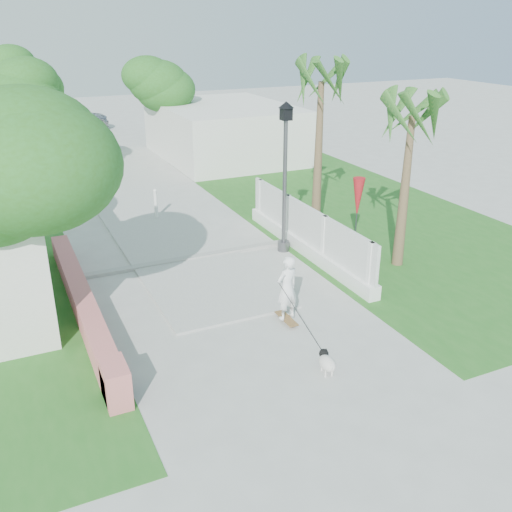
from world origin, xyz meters
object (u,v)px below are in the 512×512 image
skateboarder (288,290)px  bollard (156,203)px  street_lamp (285,173)px  patio_umbrella (358,198)px  parked_car (66,118)px  dog (327,362)px

skateboarder → bollard: bearing=-98.5°
street_lamp → patio_umbrella: (1.90, -1.00, -0.74)m
bollard → parked_car: parked_car is taller
patio_umbrella → dog: patio_umbrella is taller
skateboarder → dog: bearing=70.9°
bollard → dog: 10.62m
street_lamp → parked_car: size_ratio=0.88×
street_lamp → patio_umbrella: 2.27m
street_lamp → bollard: 5.56m
street_lamp → bollard: (-2.70, 4.50, -1.84)m
bollard → street_lamp: bearing=-59.0°
patio_umbrella → skateboarder: bearing=-142.3°
patio_umbrella → parked_car: (-5.12, 23.75, -0.82)m
patio_umbrella → skateboarder: patio_umbrella is taller
patio_umbrella → parked_car: 24.31m
skateboarder → dog: (-0.21, -2.10, -0.62)m
patio_umbrella → dog: 6.70m
bollard → patio_umbrella: 7.25m
dog → bollard: bearing=104.7°
dog → parked_car: (-1.02, 28.85, 0.62)m
bollard → patio_umbrella: (4.60, -5.50, 1.10)m
bollard → parked_car: (-0.52, 18.25, 0.28)m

